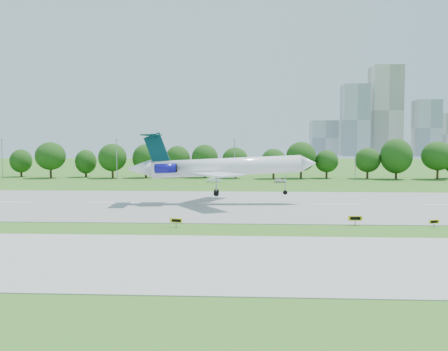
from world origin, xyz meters
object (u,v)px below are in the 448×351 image
at_px(airliner, 217,166).
at_px(service_vehicle_b, 280,181).
at_px(taxi_sign_left, 176,221).
at_px(service_vehicle_a, 214,180).

distance_m(airliner, service_vehicle_b, 51.99).
distance_m(airliner, taxi_sign_left, 26.11).
bearing_deg(service_vehicle_a, service_vehicle_b, -111.88).
height_order(airliner, service_vehicle_a, airliner).
distance_m(taxi_sign_left, service_vehicle_a, 75.72).
relative_size(service_vehicle_a, service_vehicle_b, 1.18).
bearing_deg(taxi_sign_left, service_vehicle_b, 90.12).
relative_size(airliner, taxi_sign_left, 20.81).
height_order(service_vehicle_a, service_vehicle_b, service_vehicle_a).
bearing_deg(service_vehicle_b, taxi_sign_left, 165.72).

